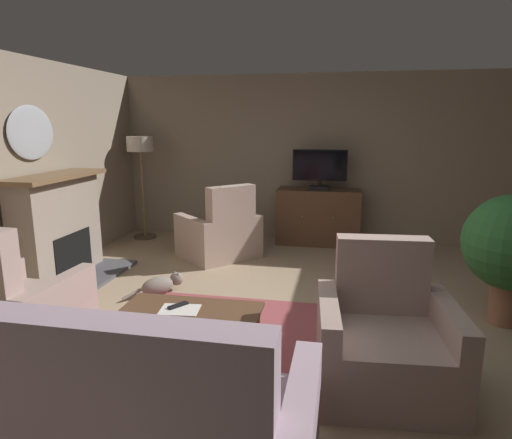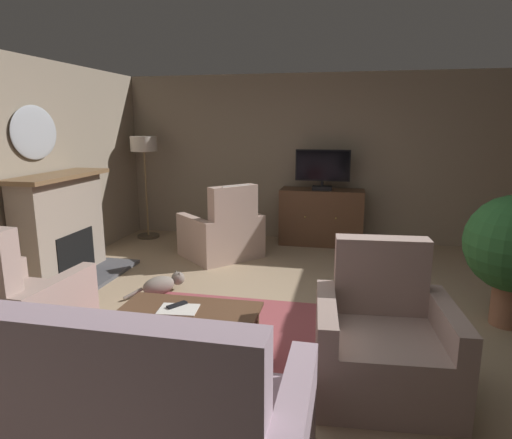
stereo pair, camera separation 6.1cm
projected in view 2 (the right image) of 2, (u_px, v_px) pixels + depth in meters
name	position (u px, v px, depth m)	size (l,w,h in m)	color
ground_plane	(277.00, 336.00, 4.03)	(6.72, 7.51, 0.04)	tan
wall_back	(314.00, 158.00, 7.09)	(6.72, 0.10, 2.62)	gray
rug_central	(239.00, 338.00, 3.93)	(2.60, 1.79, 0.01)	#9E474C
fireplace	(63.00, 230.00, 5.35)	(0.84, 1.48, 1.28)	#4C4C51
wall_mirror_oval	(35.00, 133.00, 5.16)	(0.06, 0.79, 0.63)	#B2B7BF
tv_cabinet	(321.00, 218.00, 6.92)	(1.28, 0.50, 0.87)	#402A1C
television	(323.00, 169.00, 6.70)	(0.82, 0.20, 0.61)	black
coffee_table	(188.00, 316.00, 3.43)	(1.10, 0.58, 0.45)	brown
tv_remote	(177.00, 305.00, 3.50)	(0.17, 0.05, 0.02)	black
folded_newspaper	(178.00, 309.00, 3.44)	(0.30, 0.22, 0.01)	silver
sofa_floral	(123.00, 420.00, 2.34)	(1.96, 0.87, 1.04)	#AD93A3
armchair_facing_sofa	(223.00, 235.00, 6.25)	(1.28, 1.28, 1.07)	#BC9E8E
armchair_near_window	(383.00, 344.00, 3.15)	(1.01, 0.95, 1.04)	#A3897F
armchair_beside_cabinet	(16.00, 310.00, 3.71)	(0.92, 0.94, 1.12)	#A3897F
cat	(162.00, 284.00, 4.96)	(0.53, 0.55, 0.22)	gray
floor_lamp	(144.00, 155.00, 7.12)	(0.42, 0.42, 1.66)	#4C4233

